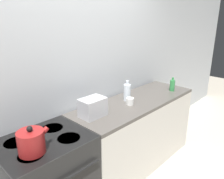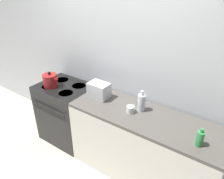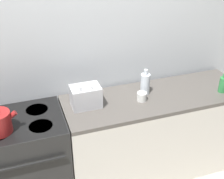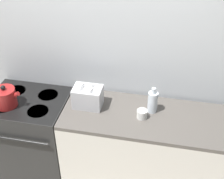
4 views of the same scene
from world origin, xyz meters
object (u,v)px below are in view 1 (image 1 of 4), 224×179
at_px(bottle_green, 172,85).
at_px(bottle_clear, 127,92).
at_px(cup_white, 130,101).
at_px(toaster, 93,107).
at_px(kettle, 32,142).

xyz_separation_m(bottle_green, bottle_clear, (-0.71, 0.21, 0.03)).
xyz_separation_m(bottle_green, cup_white, (-0.79, 0.10, -0.04)).
bearing_deg(bottle_green, toaster, 172.31).
relative_size(kettle, toaster, 0.96).
relative_size(toaster, cup_white, 2.90).
xyz_separation_m(toaster, bottle_clear, (0.58, 0.04, 0.01)).
xyz_separation_m(kettle, cup_white, (1.24, 0.08, -0.05)).
distance_m(kettle, bottle_green, 2.03).
height_order(bottle_green, cup_white, bottle_green).
distance_m(toaster, bottle_clear, 0.59).
bearing_deg(toaster, cup_white, -8.31).
relative_size(kettle, bottle_green, 1.33).
relative_size(kettle, bottle_clear, 1.00).
height_order(kettle, bottle_clear, bottle_clear).
height_order(kettle, cup_white, kettle).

